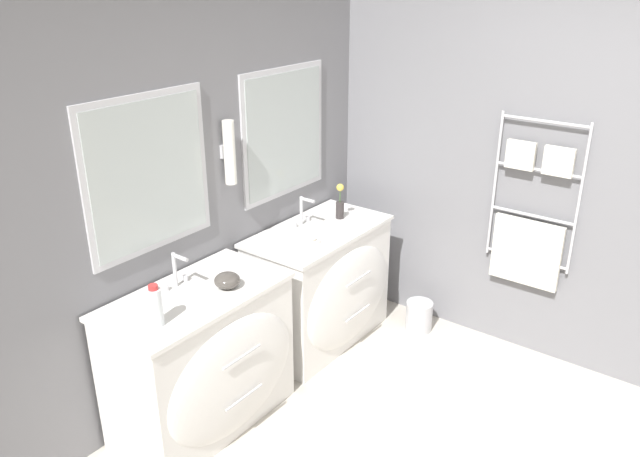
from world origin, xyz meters
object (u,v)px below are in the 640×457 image
Objects in this scene: flower_vase at (340,204)px; waste_bin at (419,315)px; toiletry_bottle at (155,306)px; vanity_left at (205,360)px; vanity_right at (323,285)px; amenity_bowl at (227,280)px.

waste_bin is at bearing -62.93° from flower_vase.
vanity_left is at bearing 9.53° from toiletry_bottle.
vanity_left is 1.74m from waste_bin.
flower_vase reaches higher than vanity_right.
vanity_left is 4.71× the size of waste_bin.
vanity_left is 0.62m from toiletry_bottle.
toiletry_bottle is 0.49m from amenity_bowl.
amenity_bowl reaches higher than vanity_left.
amenity_bowl is (-0.96, -0.06, 0.46)m from vanity_right.
flower_vase is at bearing 4.51° from amenity_bowl.
waste_bin is (1.48, -0.44, -0.77)m from amenity_bowl.
amenity_bowl is at bearing -19.76° from vanity_left.
vanity_right is 4.13× the size of flower_vase.
toiletry_bottle is (-0.33, -0.06, 0.52)m from vanity_left.
amenity_bowl is 0.65× the size of waste_bin.
toiletry_bottle is (-1.45, -0.06, 0.52)m from vanity_right.
vanity_right is 7.24× the size of amenity_bowl.
vanity_left is 1.12m from vanity_right.
amenity_bowl is at bearing -0.18° from toiletry_bottle.
amenity_bowl is (0.49, -0.00, -0.06)m from toiletry_bottle.
vanity_left and vanity_right have the same top height.
vanity_left is at bearing 180.00° from vanity_right.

